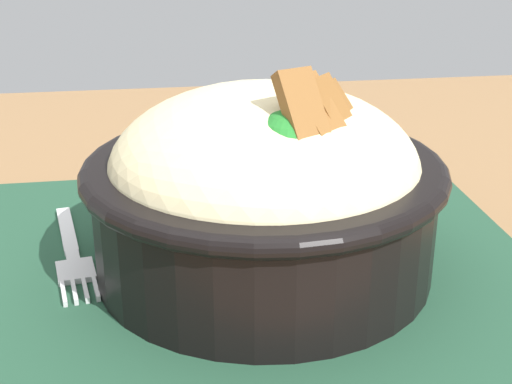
# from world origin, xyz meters

# --- Properties ---
(table) EXTENTS (1.13, 0.87, 0.77)m
(table) POSITION_xyz_m (0.00, 0.00, 0.70)
(table) COLOR olive
(table) RESTS_ON ground_plane
(placemat) EXTENTS (0.39, 0.30, 0.00)m
(placemat) POSITION_xyz_m (0.03, 0.00, 0.77)
(placemat) COLOR #1E422D
(placemat) RESTS_ON table
(bowl) EXTENTS (0.21, 0.21, 0.13)m
(bowl) POSITION_xyz_m (0.00, 0.02, 0.82)
(bowl) COLOR black
(bowl) RESTS_ON placemat
(fork) EXTENTS (0.04, 0.13, 0.00)m
(fork) POSITION_xyz_m (0.12, -0.01, 0.77)
(fork) COLOR silver
(fork) RESTS_ON placemat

